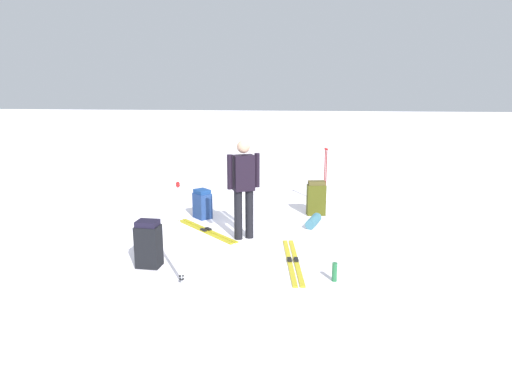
% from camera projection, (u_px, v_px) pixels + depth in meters
% --- Properties ---
extents(ground_plane, '(80.00, 80.00, 0.00)m').
position_uv_depth(ground_plane, '(256.00, 229.00, 8.42)').
color(ground_plane, white).
extents(skier_standing, '(0.35, 0.52, 1.70)m').
position_uv_depth(skier_standing, '(244.00, 184.00, 7.70)').
color(skier_standing, black).
rests_on(skier_standing, ground_plane).
extents(ski_pair_near, '(1.83, 0.39, 0.05)m').
position_uv_depth(ski_pair_near, '(293.00, 261.00, 6.86)').
color(ski_pair_near, gold).
rests_on(ski_pair_near, ground_plane).
extents(ski_pair_far, '(1.35, 1.36, 0.05)m').
position_uv_depth(ski_pair_far, '(206.00, 231.00, 8.29)').
color(ski_pair_far, gold).
rests_on(ski_pair_far, ground_plane).
extents(backpack_large_dark, '(0.29, 0.35, 0.70)m').
position_uv_depth(backpack_large_dark, '(149.00, 244.00, 6.61)').
color(backpack_large_dark, black).
rests_on(backpack_large_dark, ground_plane).
extents(backpack_bright, '(0.26, 0.40, 0.70)m').
position_uv_depth(backpack_bright, '(316.00, 198.00, 9.27)').
color(backpack_bright, '#424512').
rests_on(backpack_bright, ground_plane).
extents(backpack_small_spare, '(0.42, 0.42, 0.58)m').
position_uv_depth(backpack_small_spare, '(202.00, 204.00, 9.05)').
color(backpack_small_spare, navy).
rests_on(backpack_small_spare, ground_plane).
extents(ski_poles_planted_near, '(0.17, 0.10, 1.36)m').
position_uv_depth(ski_poles_planted_near, '(180.00, 228.00, 5.99)').
color(ski_poles_planted_near, '#AFB4C5').
rests_on(ski_poles_planted_near, ground_plane).
extents(ski_poles_planted_far, '(0.16, 0.10, 1.26)m').
position_uv_depth(ski_poles_planted_far, '(325.00, 173.00, 10.02)').
color(ski_poles_planted_far, maroon).
rests_on(ski_poles_planted_far, ground_plane).
extents(sleeping_mat_rolled, '(0.58, 0.31, 0.18)m').
position_uv_depth(sleeping_mat_rolled, '(313.00, 221.00, 8.60)').
color(sleeping_mat_rolled, '#3A6F82').
rests_on(sleeping_mat_rolled, ground_plane).
extents(thermos_bottle, '(0.07, 0.07, 0.26)m').
position_uv_depth(thermos_bottle, '(335.00, 272.00, 6.15)').
color(thermos_bottle, '#22693A').
rests_on(thermos_bottle, ground_plane).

